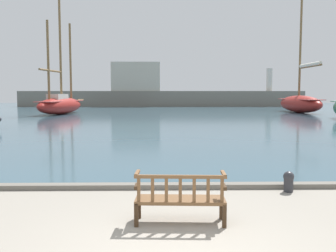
{
  "coord_description": "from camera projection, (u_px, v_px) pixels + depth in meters",
  "views": [
    {
      "loc": [
        -0.25,
        -5.14,
        2.32
      ],
      "look_at": [
        0.05,
        10.0,
        1.0
      ],
      "focal_mm": 40.0,
      "sensor_mm": 36.0,
      "label": 1
    }
  ],
  "objects": [
    {
      "name": "mooring_bollard",
      "position": [
        289.0,
        181.0,
        8.83
      ],
      "size": [
        0.25,
        0.25,
        0.49
      ],
      "color": "#2D2D33",
      "rests_on": "ground"
    },
    {
      "name": "far_breakwater",
      "position": [
        158.0,
        94.0,
        63.95
      ],
      "size": [
        48.46,
        2.4,
        7.62
      ],
      "color": "slate",
      "rests_on": "ground"
    },
    {
      "name": "park_bench",
      "position": [
        180.0,
        198.0,
        6.65
      ],
      "size": [
        1.62,
        0.6,
        0.92
      ],
      "color": "#3D2A19",
      "rests_on": "ground"
    },
    {
      "name": "sailboat_mid_starboard",
      "position": [
        61.0,
        103.0,
        40.49
      ],
      "size": [
        3.95,
        11.76,
        13.79
      ],
      "color": "maroon",
      "rests_on": "harbor_water"
    },
    {
      "name": "sailboat_mid_port",
      "position": [
        300.0,
        102.0,
        44.04
      ],
      "size": [
        2.92,
        10.61,
        14.7
      ],
      "color": "maroon",
      "rests_on": "harbor_water"
    },
    {
      "name": "quay_edge_kerb",
      "position": [
        171.0,
        186.0,
        9.15
      ],
      "size": [
        40.0,
        0.3,
        0.12
      ],
      "primitive_type": "cube",
      "color": "slate",
      "rests_on": "ground"
    },
    {
      "name": "harbor_water",
      "position": [
        163.0,
        111.0,
        49.15
      ],
      "size": [
        100.0,
        80.0,
        0.08
      ],
      "primitive_type": "cube",
      "color": "#385666",
      "rests_on": "ground"
    }
  ]
}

